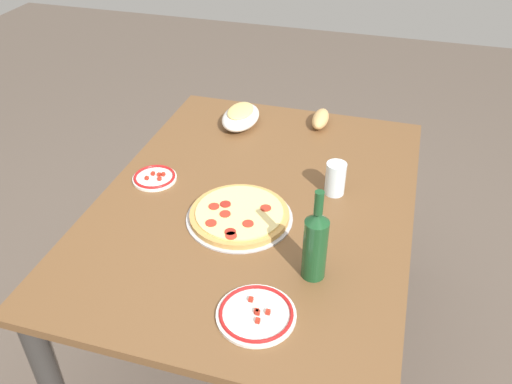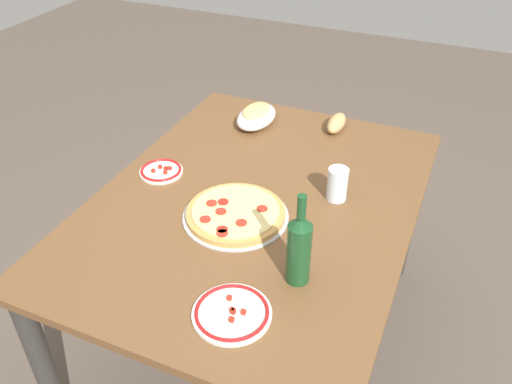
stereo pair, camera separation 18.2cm
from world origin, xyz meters
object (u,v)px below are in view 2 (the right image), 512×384
(baked_pasta_dish, at_px, (256,115))
(side_plate_far, at_px, (232,313))
(pepperoni_pizza, at_px, (236,214))
(side_plate_near, at_px, (161,171))
(dining_table, at_px, (256,222))
(bread_loaf, at_px, (336,123))
(wine_bottle, at_px, (299,248))
(water_glass, at_px, (337,184))

(baked_pasta_dish, height_order, side_plate_far, baked_pasta_dish)
(pepperoni_pizza, xyz_separation_m, side_plate_near, (-0.13, -0.37, -0.01))
(dining_table, bearing_deg, bread_loaf, 169.15)
(side_plate_far, xyz_separation_m, bread_loaf, (-1.10, -0.04, 0.02))
(bread_loaf, bearing_deg, wine_bottle, 9.40)
(dining_table, distance_m, wine_bottle, 0.46)
(side_plate_near, bearing_deg, bread_loaf, 139.08)
(baked_pasta_dish, bearing_deg, side_plate_far, 19.86)
(dining_table, relative_size, bread_loaf, 8.90)
(baked_pasta_dish, height_order, wine_bottle, wine_bottle)
(pepperoni_pizza, bearing_deg, wine_bottle, 56.41)
(baked_pasta_dish, distance_m, side_plate_near, 0.52)
(water_glass, relative_size, bread_loaf, 0.75)
(pepperoni_pizza, bearing_deg, dining_table, 169.43)
(pepperoni_pizza, relative_size, wine_bottle, 1.20)
(baked_pasta_dish, xyz_separation_m, wine_bottle, (0.81, 0.48, 0.08))
(pepperoni_pizza, xyz_separation_m, side_plate_far, (0.39, 0.17, -0.01))
(wine_bottle, bearing_deg, dining_table, -139.60)
(wine_bottle, xyz_separation_m, bread_loaf, (-0.90, -0.15, -0.09))
(pepperoni_pizza, relative_size, water_glass, 2.94)
(dining_table, bearing_deg, side_plate_far, 16.38)
(baked_pasta_dish, height_order, water_glass, water_glass)
(water_glass, distance_m, side_plate_far, 0.63)
(pepperoni_pizza, bearing_deg, side_plate_near, -109.58)
(baked_pasta_dish, distance_m, side_plate_far, 1.07)
(baked_pasta_dish, height_order, bread_loaf, baked_pasta_dish)
(pepperoni_pizza, height_order, side_plate_near, pepperoni_pizza)
(side_plate_far, relative_size, bread_loaf, 1.35)
(dining_table, xyz_separation_m, wine_bottle, (0.31, 0.26, 0.22))
(pepperoni_pizza, height_order, baked_pasta_dish, baked_pasta_dish)
(wine_bottle, bearing_deg, side_plate_far, -29.89)
(pepperoni_pizza, bearing_deg, bread_loaf, 169.20)
(pepperoni_pizza, distance_m, wine_bottle, 0.36)
(dining_table, bearing_deg, pepperoni_pizza, -10.57)
(dining_table, distance_m, water_glass, 0.32)
(wine_bottle, bearing_deg, side_plate_near, -116.12)
(wine_bottle, bearing_deg, baked_pasta_dish, -149.49)
(pepperoni_pizza, height_order, wine_bottle, wine_bottle)
(water_glass, bearing_deg, pepperoni_pizza, -49.72)
(dining_table, relative_size, water_glass, 11.88)
(baked_pasta_dish, xyz_separation_m, side_plate_near, (0.49, -0.17, -0.03))
(baked_pasta_dish, relative_size, side_plate_far, 1.11)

